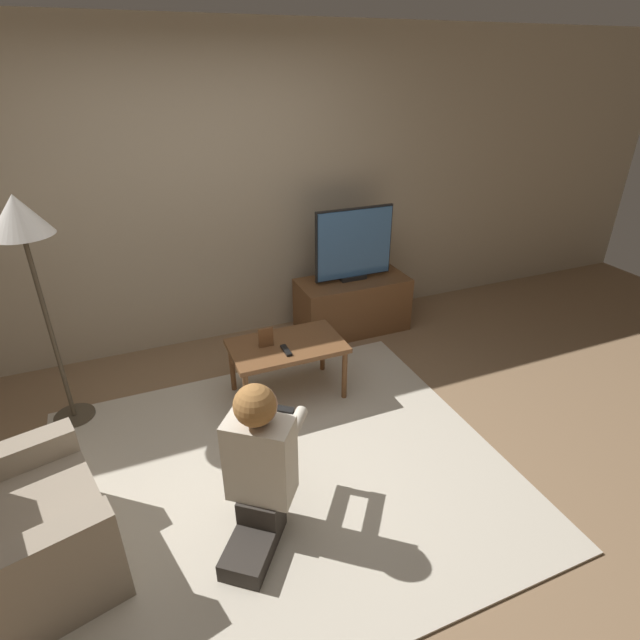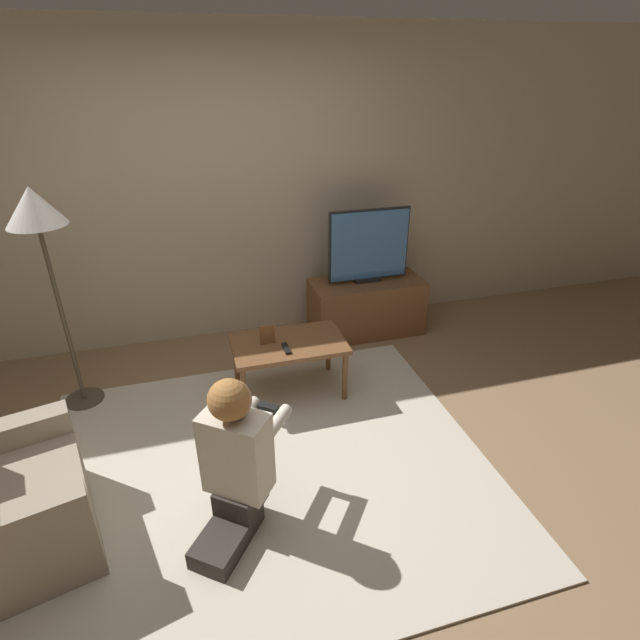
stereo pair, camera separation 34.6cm
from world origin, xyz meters
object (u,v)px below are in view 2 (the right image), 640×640
Objects in this scene: armchair at (1,508)px; person_kneeling at (235,456)px; floor_lamp at (38,225)px; tv at (369,246)px; coffee_table at (289,348)px.

armchair is 1.19m from person_kneeling.
floor_lamp reaches higher than armchair.
person_kneeling is (-1.46, -1.91, -0.36)m from tv.
floor_lamp is 1.69m from armchair.
tv is 3.20m from armchair.
armchair is at bearing -146.41° from tv.
tv is at bearing -89.95° from person_kneeling.
tv is 2.53m from floor_lamp.
tv reaches higher than coffee_table.
person_kneeling reaches higher than armchair.
tv is 0.46× the size of floor_lamp.
floor_lamp is (-2.44, -0.45, 0.52)m from tv.
coffee_table is 1.26m from person_kneeling.
coffee_table is 1.96m from armchair.
person_kneeling is at bearing -56.03° from floor_lamp.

